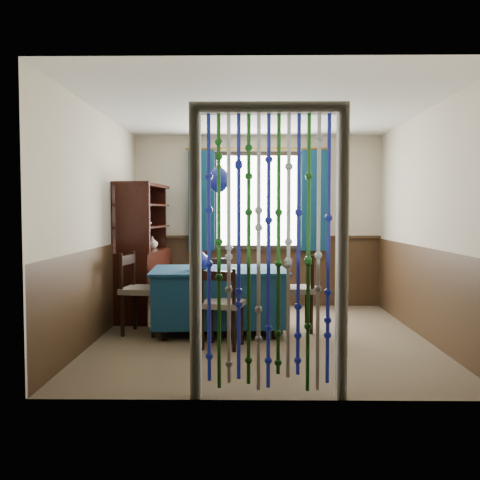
{
  "coord_description": "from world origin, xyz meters",
  "views": [
    {
      "loc": [
        -0.16,
        -5.87,
        1.38
      ],
      "look_at": [
        -0.24,
        0.26,
        1.06
      ],
      "focal_mm": 40.0,
      "sensor_mm": 36.0,
      "label": 1
    }
  ],
  "objects_px": {
    "vase_sideboard": "(152,242)",
    "chair_left": "(141,290)",
    "chair_right": "(297,290)",
    "sideboard": "(143,270)",
    "vase_table": "(201,260)",
    "chair_far": "(219,286)",
    "pendant_lamp": "(219,179)",
    "dining_table": "(219,295)",
    "chair_near": "(222,305)",
    "bowl_shelf": "(142,224)"
  },
  "relations": [
    {
      "from": "chair_near",
      "to": "chair_far",
      "type": "relative_size",
      "value": 1.03
    },
    {
      "from": "chair_far",
      "to": "vase_table",
      "type": "relative_size",
      "value": 3.81
    },
    {
      "from": "chair_left",
      "to": "vase_sideboard",
      "type": "xyz_separation_m",
      "value": [
        -0.12,
        1.41,
        0.48
      ]
    },
    {
      "from": "pendant_lamp",
      "to": "vase_table",
      "type": "height_order",
      "value": "pendant_lamp"
    },
    {
      "from": "pendant_lamp",
      "to": "bowl_shelf",
      "type": "relative_size",
      "value": 3.76
    },
    {
      "from": "dining_table",
      "to": "chair_near",
      "type": "height_order",
      "value": "chair_near"
    },
    {
      "from": "bowl_shelf",
      "to": "chair_far",
      "type": "bearing_deg",
      "value": 4.21
    },
    {
      "from": "chair_near",
      "to": "chair_left",
      "type": "relative_size",
      "value": 0.9
    },
    {
      "from": "chair_left",
      "to": "bowl_shelf",
      "type": "height_order",
      "value": "bowl_shelf"
    },
    {
      "from": "sideboard",
      "to": "bowl_shelf",
      "type": "bearing_deg",
      "value": -74.96
    },
    {
      "from": "chair_left",
      "to": "vase_table",
      "type": "xyz_separation_m",
      "value": [
        0.69,
        0.04,
        0.35
      ]
    },
    {
      "from": "chair_near",
      "to": "chair_right",
      "type": "bearing_deg",
      "value": 57.61
    },
    {
      "from": "chair_right",
      "to": "sideboard",
      "type": "xyz_separation_m",
      "value": [
        -1.97,
        0.87,
        0.13
      ]
    },
    {
      "from": "chair_left",
      "to": "chair_far",
      "type": "bearing_deg",
      "value": 141.75
    },
    {
      "from": "sideboard",
      "to": "dining_table",
      "type": "bearing_deg",
      "value": -37.83
    },
    {
      "from": "chair_left",
      "to": "bowl_shelf",
      "type": "bearing_deg",
      "value": -161.6
    },
    {
      "from": "chair_far",
      "to": "chair_right",
      "type": "distance_m",
      "value": 1.13
    },
    {
      "from": "chair_far",
      "to": "vase_sideboard",
      "type": "xyz_separation_m",
      "value": [
        -0.97,
        0.62,
        0.54
      ]
    },
    {
      "from": "dining_table",
      "to": "sideboard",
      "type": "xyz_separation_m",
      "value": [
        -1.07,
        0.97,
        0.18
      ]
    },
    {
      "from": "dining_table",
      "to": "pendant_lamp",
      "type": "height_order",
      "value": "pendant_lamp"
    },
    {
      "from": "chair_far",
      "to": "pendant_lamp",
      "type": "relative_size",
      "value": 0.9
    },
    {
      "from": "chair_left",
      "to": "vase_table",
      "type": "bearing_deg",
      "value": 102.14
    },
    {
      "from": "chair_near",
      "to": "vase_sideboard",
      "type": "distance_m",
      "value": 2.38
    },
    {
      "from": "dining_table",
      "to": "bowl_shelf",
      "type": "bearing_deg",
      "value": 143.17
    },
    {
      "from": "chair_far",
      "to": "bowl_shelf",
      "type": "distance_m",
      "value": 1.26
    },
    {
      "from": "chair_left",
      "to": "vase_sideboard",
      "type": "bearing_deg",
      "value": -166.16
    },
    {
      "from": "chair_left",
      "to": "pendant_lamp",
      "type": "xyz_separation_m",
      "value": [
        0.89,
        0.06,
        1.26
      ]
    },
    {
      "from": "chair_right",
      "to": "vase_table",
      "type": "distance_m",
      "value": 1.17
    },
    {
      "from": "pendant_lamp",
      "to": "vase_table",
      "type": "bearing_deg",
      "value": -172.96
    },
    {
      "from": "chair_near",
      "to": "chair_left",
      "type": "height_order",
      "value": "chair_left"
    },
    {
      "from": "chair_near",
      "to": "sideboard",
      "type": "distance_m",
      "value": 2.04
    },
    {
      "from": "dining_table",
      "to": "pendant_lamp",
      "type": "bearing_deg",
      "value": -169.97
    },
    {
      "from": "dining_table",
      "to": "bowl_shelf",
      "type": "relative_size",
      "value": 6.75
    },
    {
      "from": "chair_left",
      "to": "vase_table",
      "type": "relative_size",
      "value": 4.39
    },
    {
      "from": "sideboard",
      "to": "vase_sideboard",
      "type": "xyz_separation_m",
      "value": [
        0.06,
        0.37,
        0.36
      ]
    },
    {
      "from": "chair_right",
      "to": "sideboard",
      "type": "height_order",
      "value": "sideboard"
    },
    {
      "from": "pendant_lamp",
      "to": "vase_sideboard",
      "type": "relative_size",
      "value": 4.8
    },
    {
      "from": "vase_table",
      "to": "bowl_shelf",
      "type": "distance_m",
      "value": 1.12
    },
    {
      "from": "chair_far",
      "to": "sideboard",
      "type": "relative_size",
      "value": 0.46
    },
    {
      "from": "chair_right",
      "to": "chair_far",
      "type": "bearing_deg",
      "value": 55.01
    },
    {
      "from": "vase_sideboard",
      "to": "chair_right",
      "type": "bearing_deg",
      "value": -32.95
    },
    {
      "from": "chair_left",
      "to": "vase_sideboard",
      "type": "relative_size",
      "value": 4.99
    },
    {
      "from": "vase_table",
      "to": "chair_near",
      "type": "bearing_deg",
      "value": -68.76
    },
    {
      "from": "sideboard",
      "to": "vase_table",
      "type": "height_order",
      "value": "sideboard"
    },
    {
      "from": "chair_left",
      "to": "vase_table",
      "type": "height_order",
      "value": "vase_table"
    },
    {
      "from": "chair_far",
      "to": "vase_sideboard",
      "type": "bearing_deg",
      "value": -49.84
    },
    {
      "from": "chair_left",
      "to": "pendant_lamp",
      "type": "distance_m",
      "value": 1.55
    },
    {
      "from": "chair_far",
      "to": "chair_left",
      "type": "bearing_deg",
      "value": 25.59
    },
    {
      "from": "vase_sideboard",
      "to": "chair_left",
      "type": "bearing_deg",
      "value": -85.25
    },
    {
      "from": "sideboard",
      "to": "vase_sideboard",
      "type": "height_order",
      "value": "sideboard"
    }
  ]
}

